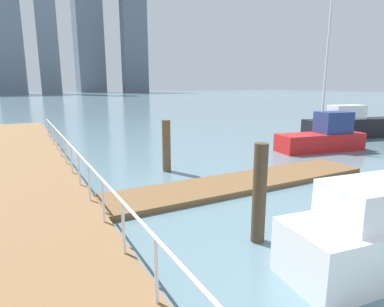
{
  "coord_description": "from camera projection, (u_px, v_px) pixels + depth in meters",
  "views": [
    {
      "loc": [
        -4.68,
        -0.1,
        3.57
      ],
      "look_at": [
        -0.32,
        7.95,
        1.59
      ],
      "focal_mm": 29.95,
      "sensor_mm": 36.0,
      "label": 1
    }
  ],
  "objects": [
    {
      "name": "ground_plane",
      "position": [
        106.0,
        142.0,
        20.2
      ],
      "size": [
        300.0,
        300.0,
        0.0
      ],
      "primitive_type": "plane",
      "color": "slate"
    },
    {
      "name": "floating_dock",
      "position": [
        237.0,
        183.0,
        11.51
      ],
      "size": [
        11.01,
        2.0,
        0.18
      ],
      "primitive_type": "cube",
      "color": "brown",
      "rests_on": "ground_plane"
    },
    {
      "name": "boardwalk_railing",
      "position": [
        95.0,
        179.0,
        8.06
      ],
      "size": [
        0.06,
        27.64,
        1.08
      ],
      "color": "white",
      "rests_on": "boardwalk"
    },
    {
      "name": "dock_piling_1",
      "position": [
        259.0,
        194.0,
        7.22
      ],
      "size": [
        0.31,
        0.31,
        2.32
      ],
      "primitive_type": "cylinder",
      "color": "#473826",
      "rests_on": "ground_plane"
    },
    {
      "name": "dock_piling_2",
      "position": [
        166.0,
        146.0,
        13.26
      ],
      "size": [
        0.35,
        0.35,
        2.16
      ],
      "primitive_type": "cylinder",
      "color": "brown",
      "rests_on": "ground_plane"
    },
    {
      "name": "moored_boat_0",
      "position": [
        351.0,
        126.0,
        21.81
      ],
      "size": [
        7.15,
        2.89,
        2.21
      ],
      "color": "black",
      "rests_on": "ground_plane"
    },
    {
      "name": "moored_boat_2",
      "position": [
        323.0,
        136.0,
        17.58
      ],
      "size": [
        5.09,
        2.37,
        9.37
      ],
      "color": "red",
      "rests_on": "ground_plane"
    },
    {
      "name": "skyline_tower_2",
      "position": [
        8.0,
        39.0,
        115.71
      ],
      "size": [
        9.8,
        9.82,
        39.47
      ],
      "primitive_type": "cube",
      "rotation": [
        0.0,
        0.0,
        -0.08
      ],
      "color": "slate",
      "rests_on": "ground_plane"
    },
    {
      "name": "skyline_tower_3",
      "position": [
        45.0,
        13.0,
        117.39
      ],
      "size": [
        7.7,
        8.15,
        58.47
      ],
      "primitive_type": "cube",
      "rotation": [
        0.0,
        0.0,
        -0.08
      ],
      "color": "slate",
      "rests_on": "ground_plane"
    },
    {
      "name": "skyline_tower_4",
      "position": [
        87.0,
        22.0,
        144.89
      ],
      "size": [
        11.98,
        11.68,
        62.26
      ],
      "primitive_type": "cube",
      "rotation": [
        0.0,
        0.0,
        0.02
      ],
      "color": "slate",
      "rests_on": "ground_plane"
    },
    {
      "name": "skyline_tower_5",
      "position": [
        134.0,
        46.0,
        143.83
      ],
      "size": [
        11.1,
        8.31,
        40.81
      ],
      "primitive_type": "cube",
      "rotation": [
        0.0,
        0.0,
        -0.07
      ],
      "color": "slate",
      "rests_on": "ground_plane"
    }
  ]
}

